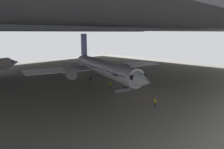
{
  "coord_description": "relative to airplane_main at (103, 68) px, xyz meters",
  "views": [
    {
      "loc": [
        -39.87,
        -38.94,
        13.0
      ],
      "look_at": [
        -0.95,
        -2.21,
        2.72
      ],
      "focal_mm": 35.35,
      "sensor_mm": 36.0,
      "label": 1
    }
  ],
  "objects": [
    {
      "name": "crew_worker_near_nose",
      "position": [
        -8.57,
        -21.79,
        -2.66
      ],
      "size": [
        0.36,
        0.5,
        1.74
      ],
      "color": "#232838",
      "rests_on": "ground_plane"
    },
    {
      "name": "hangar_structure",
      "position": [
        -0.79,
        11.05,
        10.93
      ],
      "size": [
        121.0,
        99.0,
        15.21
      ],
      "color": "#4C4F54",
      "rests_on": "ground_plane"
    },
    {
      "name": "boarding_stairs",
      "position": [
        -4.32,
        -10.41,
        -2.91
      ],
      "size": [
        4.64,
        2.77,
        4.89
      ],
      "color": "slate",
      "rests_on": "ground_plane"
    },
    {
      "name": "airplane_main",
      "position": [
        0.0,
        0.0,
        0.0
      ],
      "size": [
        39.33,
        39.65,
        12.58
      ],
      "color": "white",
      "rests_on": "ground_plane"
    },
    {
      "name": "traffic_cone_orange",
      "position": [
        -5.06,
        -16.96,
        -3.37
      ],
      "size": [
        0.36,
        0.36,
        0.6
      ],
      "color": "black",
      "rests_on": "ground_plane"
    },
    {
      "name": "ground_plane",
      "position": [
        -0.74,
        -2.69,
        -3.66
      ],
      "size": [
        110.0,
        110.0,
        0.0
      ],
      "primitive_type": "plane",
      "color": "gray"
    },
    {
      "name": "crew_worker_by_stairs",
      "position": [
        -4.06,
        -6.58,
        -2.76
      ],
      "size": [
        0.45,
        0.4,
        1.59
      ],
      "color": "#232838",
      "rests_on": "ground_plane"
    }
  ]
}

